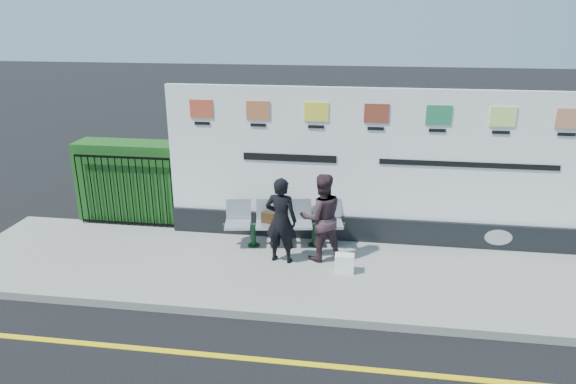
% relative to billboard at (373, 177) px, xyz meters
% --- Properties ---
extents(ground, '(80.00, 80.00, 0.00)m').
position_rel_billboard_xyz_m(ground, '(-0.50, -3.85, -1.42)').
color(ground, black).
extents(pavement, '(14.00, 3.00, 0.12)m').
position_rel_billboard_xyz_m(pavement, '(-0.50, -1.35, -1.36)').
color(pavement, gray).
rests_on(pavement, ground).
extents(kerb, '(14.00, 0.18, 0.14)m').
position_rel_billboard_xyz_m(kerb, '(-0.50, -2.85, -1.35)').
color(kerb, gray).
rests_on(kerb, ground).
extents(yellow_line, '(14.00, 0.10, 0.01)m').
position_rel_billboard_xyz_m(yellow_line, '(-0.50, -3.85, -1.42)').
color(yellow_line, yellow).
rests_on(yellow_line, ground).
extents(billboard, '(8.00, 0.30, 3.00)m').
position_rel_billboard_xyz_m(billboard, '(0.00, 0.00, 0.00)').
color(billboard, black).
rests_on(billboard, pavement).
extents(hedge, '(2.35, 0.70, 1.70)m').
position_rel_billboard_xyz_m(hedge, '(-5.08, 0.45, -0.45)').
color(hedge, '#1B5018').
rests_on(hedge, pavement).
extents(railing, '(2.05, 0.06, 1.54)m').
position_rel_billboard_xyz_m(railing, '(-5.08, -0.00, -0.53)').
color(railing, black).
rests_on(railing, pavement).
extents(bench, '(2.31, 0.93, 0.48)m').
position_rel_billboard_xyz_m(bench, '(-1.64, -0.52, -1.06)').
color(bench, silver).
rests_on(bench, pavement).
extents(woman_left, '(0.63, 0.46, 1.59)m').
position_rel_billboard_xyz_m(woman_left, '(-1.60, -1.15, -0.51)').
color(woman_left, black).
rests_on(woman_left, pavement).
extents(woman_right, '(0.95, 0.85, 1.63)m').
position_rel_billboard_xyz_m(woman_right, '(-0.89, -0.96, -0.48)').
color(woman_right, '#3A262C').
rests_on(woman_right, pavement).
extents(handbag_brown, '(0.29, 0.18, 0.21)m').
position_rel_billboard_xyz_m(handbag_brown, '(-1.93, -0.57, -0.71)').
color(handbag_brown, '#301E0D').
rests_on(handbag_brown, bench).
extents(carrier_bag_white, '(0.33, 0.20, 0.33)m').
position_rel_billboard_xyz_m(carrier_bag_white, '(-0.44, -1.43, -1.13)').
color(carrier_bag_white, white).
rests_on(carrier_bag_white, pavement).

